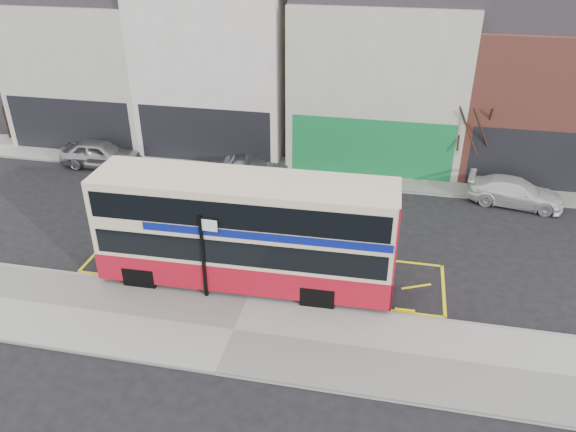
% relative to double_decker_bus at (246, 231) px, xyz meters
% --- Properties ---
extents(ground, '(120.00, 120.00, 0.00)m').
position_rel_double_decker_bus_xyz_m(ground, '(0.29, -0.60, -2.27)').
color(ground, black).
rests_on(ground, ground).
extents(pavement, '(40.00, 4.00, 0.15)m').
position_rel_double_decker_bus_xyz_m(pavement, '(0.29, -2.90, -2.20)').
color(pavement, '#9D9B94').
rests_on(pavement, ground).
extents(kerb, '(40.00, 0.15, 0.15)m').
position_rel_double_decker_bus_xyz_m(kerb, '(0.29, -0.98, -2.20)').
color(kerb, gray).
rests_on(kerb, ground).
extents(far_pavement, '(50.00, 3.00, 0.15)m').
position_rel_double_decker_bus_xyz_m(far_pavement, '(0.29, 10.40, -2.20)').
color(far_pavement, '#9D9B94').
rests_on(far_pavement, ground).
extents(road_markings, '(14.00, 3.40, 0.01)m').
position_rel_double_decker_bus_xyz_m(road_markings, '(0.29, 1.00, -2.27)').
color(road_markings, '#FFF40D').
rests_on(road_markings, ground).
extents(terrace_far_left, '(8.00, 8.01, 10.80)m').
position_rel_double_decker_bus_xyz_m(terrace_far_left, '(-13.21, 14.39, 2.55)').
color(terrace_far_left, beige).
rests_on(terrace_far_left, ground).
extents(terrace_left, '(8.00, 8.01, 11.80)m').
position_rel_double_decker_bus_xyz_m(terrace_left, '(-5.21, 14.39, 3.05)').
color(terrace_left, white).
rests_on(terrace_left, ground).
extents(terrace_green_shop, '(9.00, 8.01, 11.30)m').
position_rel_double_decker_bus_xyz_m(terrace_green_shop, '(3.79, 14.39, 2.80)').
color(terrace_green_shop, beige).
rests_on(terrace_green_shop, ground).
extents(terrace_right, '(9.00, 8.01, 10.30)m').
position_rel_double_decker_bus_xyz_m(terrace_right, '(12.79, 14.39, 2.30)').
color(terrace_right, '#9D4E3F').
rests_on(terrace_right, ground).
extents(double_decker_bus, '(10.86, 2.71, 4.32)m').
position_rel_double_decker_bus_xyz_m(double_decker_bus, '(0.00, 0.00, 0.00)').
color(double_decker_bus, beige).
rests_on(double_decker_bus, ground).
extents(bus_stop_post, '(0.82, 0.15, 3.32)m').
position_rel_double_decker_bus_xyz_m(bus_stop_post, '(-1.15, -1.29, -0.15)').
color(bus_stop_post, black).
rests_on(bus_stop_post, pavement).
extents(car_silver, '(4.36, 1.85, 1.47)m').
position_rel_double_decker_bus_xyz_m(car_silver, '(-10.73, 8.96, -1.54)').
color(car_silver, '#98989C').
rests_on(car_silver, ground).
extents(car_grey, '(4.57, 2.36, 1.44)m').
position_rel_double_decker_bus_xyz_m(car_grey, '(-2.22, 8.14, -1.55)').
color(car_grey, '#414248').
rests_on(car_grey, ground).
extents(car_white, '(4.65, 2.52, 1.28)m').
position_rel_double_decker_bus_xyz_m(car_white, '(10.81, 8.77, -1.63)').
color(car_white, white).
rests_on(car_white, ground).
extents(street_tree_right, '(2.53, 2.53, 5.47)m').
position_rel_double_decker_bus_xyz_m(street_tree_right, '(8.66, 10.70, 1.46)').
color(street_tree_right, '#332016').
rests_on(street_tree_right, ground).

